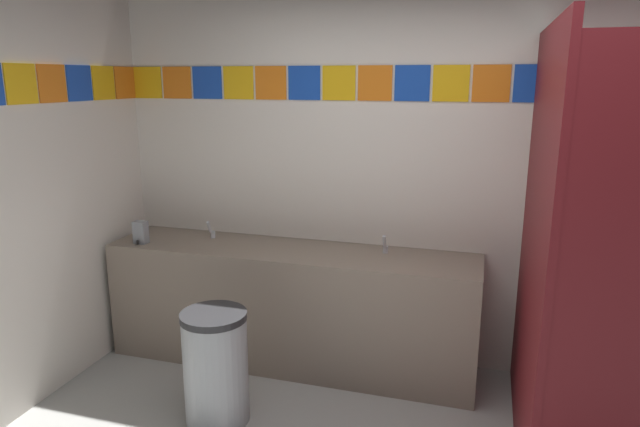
% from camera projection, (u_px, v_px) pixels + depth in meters
% --- Properties ---
extents(wall_back, '(4.42, 0.09, 2.87)m').
position_uv_depth(wall_back, '(429.00, 161.00, 3.75)').
color(wall_back, silver).
rests_on(wall_back, ground_plane).
extents(vanity_counter, '(2.56, 0.56, 0.83)m').
position_uv_depth(vanity_counter, '(291.00, 305.00, 3.93)').
color(vanity_counter, gray).
rests_on(vanity_counter, ground_plane).
extents(faucet_left, '(0.04, 0.10, 0.14)m').
position_uv_depth(faucet_left, '(212.00, 232.00, 4.09)').
color(faucet_left, silver).
rests_on(faucet_left, vanity_counter).
extents(faucet_right, '(0.04, 0.10, 0.14)m').
position_uv_depth(faucet_right, '(385.00, 246.00, 3.73)').
color(faucet_right, silver).
rests_on(faucet_right, vanity_counter).
extents(soap_dispenser, '(0.09, 0.09, 0.16)m').
position_uv_depth(soap_dispenser, '(141.00, 232.00, 3.97)').
color(soap_dispenser, gray).
rests_on(soap_dispenser, vanity_counter).
extents(stall_divider, '(0.92, 1.50, 2.24)m').
position_uv_depth(stall_divider, '(575.00, 266.00, 2.62)').
color(stall_divider, maroon).
rests_on(stall_divider, ground_plane).
extents(toilet, '(0.39, 0.49, 0.74)m').
position_uv_depth(toilet, '(608.00, 373.00, 3.27)').
color(toilet, white).
rests_on(toilet, ground_plane).
extents(trash_bin, '(0.38, 0.38, 0.68)m').
position_uv_depth(trash_bin, '(216.00, 367.00, 3.26)').
color(trash_bin, '#999EA3').
rests_on(trash_bin, ground_plane).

